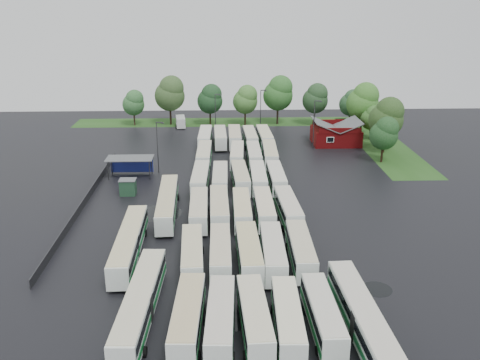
{
  "coord_description": "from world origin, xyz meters",
  "views": [
    {
      "loc": [
        -0.92,
        -69.52,
        30.73
      ],
      "look_at": [
        2.0,
        12.0,
        2.5
      ],
      "focal_mm": 40.0,
      "sensor_mm": 36.0,
      "label": 1
    }
  ],
  "objects_px": {
    "brick_building": "(336,135)",
    "artic_bus_west_a": "(140,303)",
    "artic_bus_east": "(363,320)",
    "minibus": "(181,121)"
  },
  "relations": [
    {
      "from": "artic_bus_east",
      "to": "minibus",
      "type": "bearing_deg",
      "value": 102.92
    },
    {
      "from": "artic_bus_west_a",
      "to": "brick_building",
      "type": "bearing_deg",
      "value": 65.71
    },
    {
      "from": "brick_building",
      "to": "artic_bus_west_a",
      "type": "xyz_separation_m",
      "value": [
        -33.15,
        -65.89,
        0.01
      ]
    },
    {
      "from": "brick_building",
      "to": "minibus",
      "type": "height_order",
      "value": "brick_building"
    },
    {
      "from": "artic_bus_west_a",
      "to": "artic_bus_east",
      "type": "distance_m",
      "value": 21.68
    },
    {
      "from": "brick_building",
      "to": "artic_bus_west_a",
      "type": "height_order",
      "value": "brick_building"
    },
    {
      "from": "artic_bus_west_a",
      "to": "artic_bus_east",
      "type": "height_order",
      "value": "artic_bus_east"
    },
    {
      "from": "artic_bus_east",
      "to": "minibus",
      "type": "height_order",
      "value": "artic_bus_east"
    },
    {
      "from": "brick_building",
      "to": "artic_bus_east",
      "type": "height_order",
      "value": "brick_building"
    },
    {
      "from": "brick_building",
      "to": "artic_bus_west_a",
      "type": "distance_m",
      "value": 73.76
    }
  ]
}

